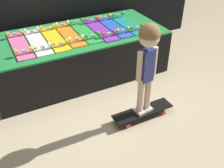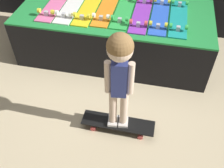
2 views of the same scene
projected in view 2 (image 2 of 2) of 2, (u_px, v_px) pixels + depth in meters
name	position (u px, v px, depth m)	size (l,w,h in m)	color
ground_plane	(104.00, 84.00, 3.05)	(16.00, 16.00, 0.00)	beige
display_rack	(115.00, 33.00, 3.27)	(2.27, 1.03, 0.60)	black
skateboard_pink_on_rack	(55.00, 4.00, 3.14)	(0.19, 0.80, 0.09)	pink
skateboard_white_on_rack	(72.00, 6.00, 3.11)	(0.19, 0.80, 0.09)	white
skateboard_yellow_on_rack	(89.00, 8.00, 3.08)	(0.19, 0.80, 0.09)	yellow
skateboard_orange_on_rack	(106.00, 8.00, 3.07)	(0.19, 0.80, 0.09)	orange
skateboard_green_on_rack	(124.00, 10.00, 3.03)	(0.19, 0.80, 0.09)	green
skateboard_purple_on_rack	(141.00, 14.00, 2.98)	(0.19, 0.80, 0.09)	purple
skateboard_blue_on_rack	(160.00, 15.00, 2.95)	(0.19, 0.80, 0.09)	blue
skateboard_teal_on_rack	(179.00, 17.00, 2.92)	(0.19, 0.80, 0.09)	teal
skateboard_on_floor	(118.00, 123.00, 2.56)	(0.71, 0.18, 0.09)	black
child	(120.00, 67.00, 2.05)	(0.24, 0.21, 1.02)	silver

